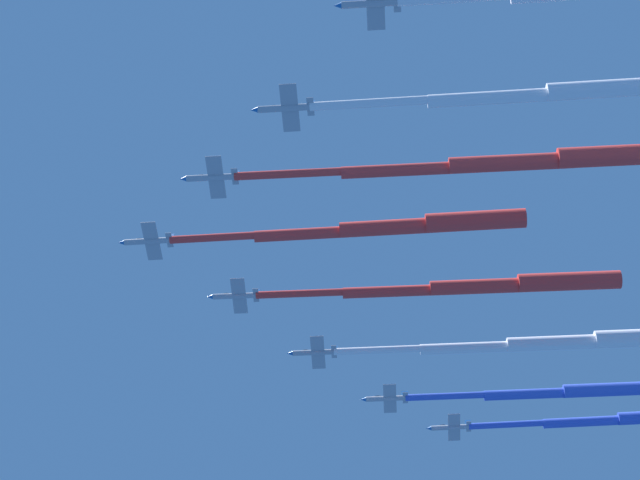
{
  "coord_description": "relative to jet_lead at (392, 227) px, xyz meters",
  "views": [
    {
      "loc": [
        -120.69,
        50.25,
        16.12
      ],
      "look_at": [
        0.0,
        0.0,
        147.42
      ],
      "focal_mm": 58.01,
      "sensor_mm": 36.0,
      "label": 1
    }
  ],
  "objects": [
    {
      "name": "jet_port_mid",
      "position": [
        -43.99,
        -18.34,
        -3.6
      ],
      "size": [
        42.52,
        77.74,
        4.04
      ],
      "color": "#9EA3AD"
    },
    {
      "name": "jet_starboard_mid",
      "position": [
        13.95,
        -43.78,
        -2.3
      ],
      "size": [
        39.56,
        73.86,
        4.13
      ],
      "color": "#9EA3AD"
    },
    {
      "name": "jet_port_inner",
      "position": [
        -22.87,
        -12.27,
        -1.26
      ],
      "size": [
        41.28,
        77.02,
        4.06
      ],
      "color": "#9EA3AD"
    },
    {
      "name": "jet_lead",
      "position": [
        0.0,
        0.0,
        0.0
      ],
      "size": [
        37.29,
        66.77,
        4.05
      ],
      "color": "#9EA3AD"
    },
    {
      "name": "jet_starboard_inner",
      "position": [
        7.2,
        -22.89,
        -0.23
      ],
      "size": [
        38.11,
        71.85,
        4.1
      ],
      "color": "#9EA3AD"
    },
    {
      "name": "jet_starboard_outer",
      "position": [
        22.43,
        -61.35,
        -2.88
      ],
      "size": [
        38.31,
        70.69,
        3.97
      ],
      "color": "#9EA3AD"
    }
  ]
}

